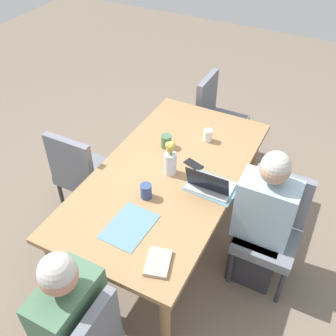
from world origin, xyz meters
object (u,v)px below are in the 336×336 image
at_px(book_red_cover, 158,263).
at_px(chair_near_left_near, 272,224).
at_px(dining_table, 168,180).
at_px(coffee_mug_centre_left, 208,135).
at_px(coffee_mug_near_left, 166,141).
at_px(laptop_near_left_near, 210,185).
at_px(flower_vase, 170,158).
at_px(chair_head_right_right_near, 216,115).
at_px(person_near_left_near, 262,226).
at_px(person_head_left_left_mid, 76,330).
at_px(chair_far_left_far, 82,171).
at_px(coffee_mug_near_right, 146,191).
at_px(phone_black, 194,164).

bearing_deg(book_red_cover, chair_near_left_near, -46.50).
distance_m(dining_table, coffee_mug_centre_left, 0.54).
distance_m(coffee_mug_centre_left, book_red_cover, 1.28).
bearing_deg(coffee_mug_near_left, book_red_cover, -155.25).
relative_size(chair_near_left_near, laptop_near_left_near, 2.81).
height_order(dining_table, flower_vase, flower_vase).
bearing_deg(chair_head_right_right_near, person_near_left_near, -145.89).
distance_m(dining_table, coffee_mug_near_left, 0.35).
height_order(person_head_left_left_mid, book_red_cover, person_head_left_left_mid).
distance_m(person_head_left_left_mid, chair_head_right_right_near, 2.50).
relative_size(chair_head_right_right_near, book_red_cover, 4.50).
relative_size(dining_table, coffee_mug_centre_left, 18.56).
bearing_deg(chair_head_right_right_near, dining_table, -175.80).
xyz_separation_m(person_near_left_near, person_head_left_left_mid, (-1.24, 0.72, 0.00)).
bearing_deg(chair_far_left_far, coffee_mug_centre_left, -57.62).
xyz_separation_m(person_head_left_left_mid, chair_far_left_far, (1.17, 0.83, -0.03)).
height_order(flower_vase, coffee_mug_near_right, flower_vase).
relative_size(chair_far_left_far, laptop_near_left_near, 2.81).
height_order(coffee_mug_near_right, phone_black, coffee_mug_near_right).
xyz_separation_m(dining_table, person_head_left_left_mid, (-1.23, -0.03, -0.14)).
height_order(dining_table, book_red_cover, book_red_cover).
height_order(coffee_mug_centre_left, phone_black, coffee_mug_centre_left).
bearing_deg(chair_far_left_far, chair_head_right_right_near, -27.96).
bearing_deg(person_near_left_near, coffee_mug_centre_left, 52.33).
xyz_separation_m(coffee_mug_near_left, coffee_mug_near_right, (-0.58, -0.14, 0.00)).
xyz_separation_m(chair_far_left_far, chair_head_right_right_near, (1.32, -0.70, 0.00)).
distance_m(coffee_mug_centre_left, phone_black, 0.34).
bearing_deg(dining_table, flower_vase, -54.47).
bearing_deg(person_near_left_near, coffee_mug_near_left, 73.38).
height_order(coffee_mug_near_left, book_red_cover, coffee_mug_near_left).
bearing_deg(laptop_near_left_near, chair_far_left_far, 91.95).
bearing_deg(person_near_left_near, dining_table, 90.89).
bearing_deg(coffee_mug_near_left, person_head_left_left_mid, -172.69).
bearing_deg(chair_head_right_right_near, coffee_mug_near_right, -177.38).
relative_size(chair_near_left_near, coffee_mug_centre_left, 8.64).
bearing_deg(flower_vase, coffee_mug_near_right, 173.35).
xyz_separation_m(coffee_mug_centre_left, phone_black, (-0.34, -0.03, -0.05)).
bearing_deg(coffee_mug_near_right, chair_head_right_right_near, 2.62).
distance_m(dining_table, phone_black, 0.23).
height_order(coffee_mug_near_right, book_red_cover, coffee_mug_near_right).
height_order(flower_vase, book_red_cover, flower_vase).
bearing_deg(laptop_near_left_near, coffee_mug_near_right, 126.90).
distance_m(person_near_left_near, laptop_near_left_near, 0.49).
bearing_deg(person_near_left_near, flower_vase, 90.16).
relative_size(chair_head_right_right_near, flower_vase, 3.09).
xyz_separation_m(chair_far_left_far, laptop_near_left_near, (0.04, -1.14, 0.29)).
relative_size(flower_vase, coffee_mug_near_right, 2.69).
relative_size(person_near_left_near, chair_far_left_far, 1.33).
height_order(chair_far_left_far, phone_black, chair_far_left_far).
relative_size(coffee_mug_centre_left, book_red_cover, 0.52).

